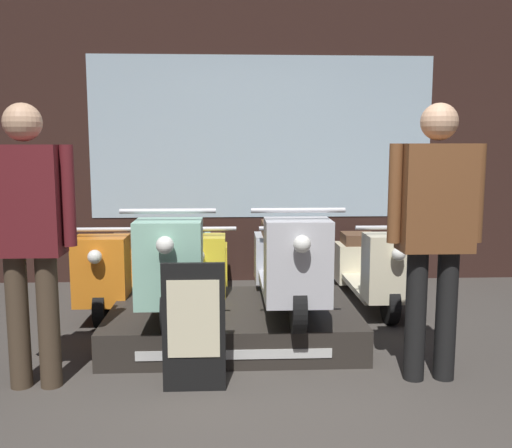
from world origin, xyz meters
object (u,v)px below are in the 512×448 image
(scooter_backrow_3, at_px, (372,268))
(person_left_browsing, at_px, (28,225))
(scooter_display_right, at_px, (288,263))
(price_sign_board, at_px, (194,327))
(scooter_backrow_2, at_px, (288,269))
(scooter_backrow_1, at_px, (203,269))
(person_right_browsing, at_px, (435,220))
(scooter_backrow_0, at_px, (117,270))
(scooter_display_left, at_px, (178,264))

(scooter_backrow_3, height_order, person_left_browsing, person_left_browsing)
(scooter_display_right, xyz_separation_m, price_sign_board, (-0.66, -0.90, -0.19))
(scooter_backrow_2, distance_m, price_sign_board, 2.01)
(scooter_backrow_1, xyz_separation_m, person_right_browsing, (1.50, -1.75, 0.68))
(person_right_browsing, bearing_deg, price_sign_board, -175.82)
(scooter_backrow_1, relative_size, scooter_backrow_3, 1.00)
(scooter_backrow_1, distance_m, scooter_backrow_3, 1.57)
(person_left_browsing, bearing_deg, scooter_backrow_0, 84.85)
(scooter_display_left, bearing_deg, scooter_backrow_3, 29.08)
(scooter_backrow_3, relative_size, price_sign_board, 2.10)
(scooter_display_right, bearing_deg, scooter_backrow_0, 147.06)
(scooter_backrow_2, height_order, scooter_backrow_3, same)
(scooter_display_left, height_order, scooter_display_right, same)
(scooter_display_right, xyz_separation_m, scooter_backrow_1, (-0.69, 0.95, -0.26))
(scooter_backrow_0, relative_size, price_sign_board, 2.10)
(scooter_backrow_0, bearing_deg, scooter_backrow_2, 0.00)
(scooter_backrow_1, distance_m, scooter_backrow_2, 0.79)
(person_left_browsing, bearing_deg, scooter_backrow_3, 34.79)
(scooter_backrow_0, bearing_deg, person_left_browsing, -95.15)
(scooter_display_right, height_order, scooter_backrow_3, scooter_display_right)
(scooter_backrow_1, distance_m, person_left_browsing, 2.10)
(price_sign_board, bearing_deg, scooter_backrow_2, 67.83)
(price_sign_board, bearing_deg, scooter_backrow_1, 90.92)
(scooter_backrow_2, distance_m, person_left_browsing, 2.55)
(scooter_backrow_3, relative_size, person_right_browsing, 0.96)
(scooter_display_left, distance_m, scooter_backrow_1, 1.00)
(scooter_display_left, relative_size, scooter_display_right, 1.00)
(person_left_browsing, bearing_deg, price_sign_board, -6.31)
(scooter_backrow_2, bearing_deg, price_sign_board, -112.17)
(scooter_backrow_1, relative_size, scooter_backrow_2, 1.00)
(scooter_backrow_3, bearing_deg, scooter_display_left, -150.92)
(price_sign_board, bearing_deg, scooter_backrow_0, 113.74)
(scooter_display_right, xyz_separation_m, scooter_backrow_2, (0.10, 0.95, -0.26))
(scooter_backrow_2, distance_m, scooter_backrow_3, 0.79)
(person_left_browsing, bearing_deg, scooter_display_left, 44.72)
(scooter_backrow_3, xyz_separation_m, person_left_browsing, (-2.52, -1.75, 0.67))
(person_left_browsing, relative_size, price_sign_board, 2.18)
(scooter_backrow_3, bearing_deg, price_sign_board, -129.73)
(scooter_backrow_1, bearing_deg, person_right_browsing, -49.33)
(scooter_backrow_2, xyz_separation_m, price_sign_board, (-0.76, -1.86, 0.06))
(scooter_backrow_0, xyz_separation_m, price_sign_board, (0.82, -1.86, 0.06))
(scooter_display_right, height_order, scooter_backrow_1, scooter_display_right)
(person_right_browsing, bearing_deg, scooter_backrow_1, 130.67)
(scooter_display_right, bearing_deg, person_left_browsing, -153.98)
(scooter_backrow_3, xyz_separation_m, person_right_browsing, (-0.07, -1.75, 0.68))
(scooter_display_right, height_order, scooter_backrow_2, scooter_display_right)
(scooter_display_right, bearing_deg, scooter_display_left, 180.00)
(scooter_backrow_2, height_order, price_sign_board, scooter_backrow_2)
(price_sign_board, bearing_deg, scooter_display_left, 100.72)
(scooter_display_right, xyz_separation_m, scooter_backrow_0, (-1.47, 0.95, -0.26))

